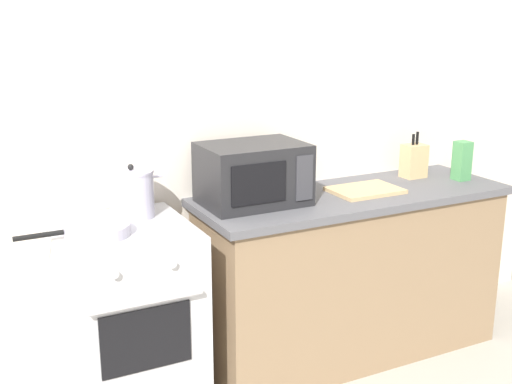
{
  "coord_description": "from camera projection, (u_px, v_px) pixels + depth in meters",
  "views": [
    {
      "loc": [
        -1.05,
        -2.1,
        1.83
      ],
      "look_at": [
        0.31,
        0.6,
        1.0
      ],
      "focal_mm": 45.76,
      "sensor_mm": 36.0,
      "label": 1
    }
  ],
  "objects": [
    {
      "name": "lower_cabinet_right",
      "position": [
        350.0,
        277.0,
        3.55
      ],
      "size": [
        1.64,
        0.56,
        0.88
      ],
      "primitive_type": "cube",
      "color": "#8C7051",
      "rests_on": "ground_plane"
    },
    {
      "name": "knife_block",
      "position": [
        414.0,
        161.0,
        3.72
      ],
      "size": [
        0.13,
        0.1,
        0.26
      ],
      "color": "tan",
      "rests_on": "countertop_right"
    },
    {
      "name": "microwave",
      "position": [
        253.0,
        174.0,
        3.19
      ],
      "size": [
        0.5,
        0.37,
        0.3
      ],
      "color": "#232326",
      "rests_on": "countertop_right"
    },
    {
      "name": "pasta_box",
      "position": [
        462.0,
        161.0,
        3.65
      ],
      "size": [
        0.08,
        0.08,
        0.22
      ],
      "primitive_type": "cube",
      "color": "#4C9356",
      "rests_on": "countertop_right"
    },
    {
      "name": "frying_pan",
      "position": [
        96.0,
        230.0,
        2.76
      ],
      "size": [
        0.48,
        0.28,
        0.05
      ],
      "color": "silver",
      "rests_on": "stove"
    },
    {
      "name": "countertop_right",
      "position": [
        354.0,
        196.0,
        3.43
      ],
      "size": [
        1.7,
        0.6,
        0.04
      ],
      "primitive_type": "cube",
      "color": "#59595E",
      "rests_on": "lower_cabinet_right"
    },
    {
      "name": "back_wall",
      "position": [
        221.0,
        129.0,
        3.38
      ],
      "size": [
        4.4,
        0.1,
        2.5
      ],
      "primitive_type": "cube",
      "color": "silver",
      "rests_on": "ground_plane"
    },
    {
      "name": "stove",
      "position": [
        127.0,
        323.0,
        2.99
      ],
      "size": [
        0.6,
        0.64,
        0.92
      ],
      "color": "silver",
      "rests_on": "ground_plane"
    },
    {
      "name": "stock_pot",
      "position": [
        132.0,
        193.0,
        2.99
      ],
      "size": [
        0.29,
        0.21,
        0.25
      ],
      "color": "silver",
      "rests_on": "stove"
    },
    {
      "name": "cutting_board",
      "position": [
        365.0,
        190.0,
        3.43
      ],
      "size": [
        0.36,
        0.26,
        0.02
      ],
      "primitive_type": "cube",
      "color": "tan",
      "rests_on": "countertop_right"
    }
  ]
}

